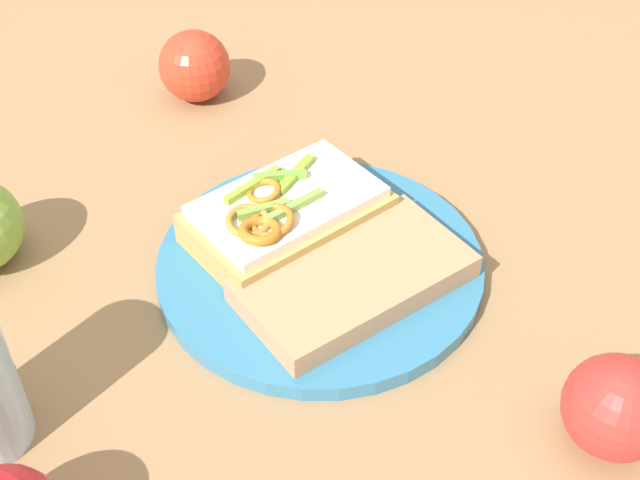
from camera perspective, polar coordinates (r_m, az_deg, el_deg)
ground_plane at (r=0.69m, az=0.00°, el=-2.06°), size 2.00×2.00×0.00m
plate at (r=0.69m, az=0.00°, el=-1.65°), size 0.26×0.26×0.01m
sandwich at (r=0.69m, az=-2.26°, el=1.70°), size 0.13×0.17×0.05m
bread_slice_side at (r=0.65m, az=2.31°, el=-2.58°), size 0.14×0.19×0.02m
apple_0 at (r=0.88m, az=-8.39°, el=11.43°), size 0.10×0.10×0.07m
apple_2 at (r=0.59m, az=19.19°, el=-10.51°), size 0.10×0.10×0.07m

